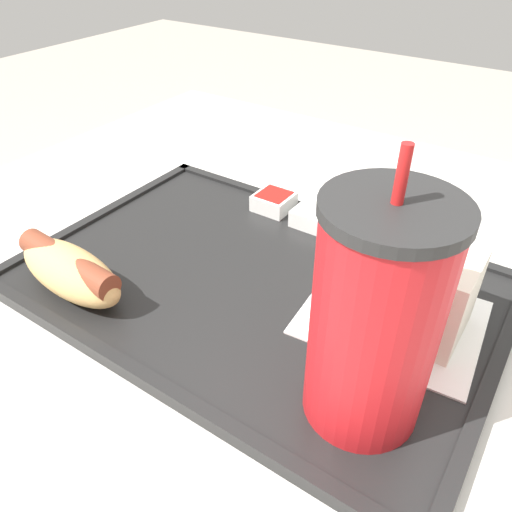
# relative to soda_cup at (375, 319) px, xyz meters

# --- Properties ---
(dining_table) EXTENTS (1.02, 0.88, 0.76)m
(dining_table) POSITION_rel_soda_cup_xyz_m (0.11, -0.10, -0.48)
(dining_table) COLOR beige
(dining_table) RESTS_ON ground_plane
(food_tray) EXTENTS (0.46, 0.32, 0.01)m
(food_tray) POSITION_rel_soda_cup_xyz_m (0.15, -0.08, -0.09)
(food_tray) COLOR black
(food_tray) RESTS_ON dining_table
(paper_napkin) EXTENTS (0.16, 0.14, 0.00)m
(paper_napkin) POSITION_rel_soda_cup_xyz_m (0.02, -0.10, -0.09)
(paper_napkin) COLOR white
(paper_napkin) RESTS_ON food_tray
(soda_cup) EXTENTS (0.09, 0.09, 0.21)m
(soda_cup) POSITION_rel_soda_cup_xyz_m (0.00, 0.00, 0.00)
(soda_cup) COLOR red
(soda_cup) RESTS_ON food_tray
(hot_dog_far) EXTENTS (0.14, 0.06, 0.05)m
(hot_dog_far) POSITION_rel_soda_cup_xyz_m (0.28, 0.03, -0.06)
(hot_dog_far) COLOR tan
(hot_dog_far) RESTS_ON food_tray
(fries_carton) EXTENTS (0.09, 0.07, 0.12)m
(fries_carton) POSITION_rel_soda_cup_xyz_m (0.00, -0.11, -0.05)
(fries_carton) COLOR silver
(fries_carton) RESTS_ON food_tray
(sauce_cup_mayo) EXTENTS (0.04, 0.04, 0.02)m
(sauce_cup_mayo) POSITION_rel_soda_cup_xyz_m (0.15, -0.21, -0.08)
(sauce_cup_mayo) COLOR silver
(sauce_cup_mayo) RESTS_ON food_tray
(sauce_cup_ketchup) EXTENTS (0.04, 0.04, 0.02)m
(sauce_cup_ketchup) POSITION_rel_soda_cup_xyz_m (0.21, -0.21, -0.08)
(sauce_cup_ketchup) COLOR silver
(sauce_cup_ketchup) RESTS_ON food_tray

